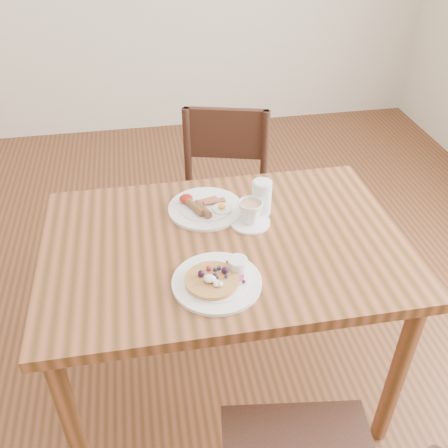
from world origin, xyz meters
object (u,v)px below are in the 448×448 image
(chair_far, at_px, (224,199))
(pancake_plate, at_px, (218,280))
(dining_table, at_px, (224,263))
(water_glass, at_px, (262,198))
(breakfast_plate, at_px, (204,207))
(teacup_saucer, at_px, (250,214))

(chair_far, distance_m, pancake_plate, 0.89)
(dining_table, relative_size, water_glass, 9.47)
(dining_table, bearing_deg, breakfast_plate, 101.28)
(pancake_plate, relative_size, water_glass, 2.13)
(dining_table, xyz_separation_m, water_glass, (0.16, 0.14, 0.16))
(breakfast_plate, xyz_separation_m, water_glass, (0.20, -0.05, 0.05))
(breakfast_plate, height_order, water_glass, water_glass)
(pancake_plate, bearing_deg, teacup_saucer, 60.13)
(dining_table, bearing_deg, chair_far, 80.02)
(breakfast_plate, bearing_deg, teacup_saucer, -36.33)
(teacup_saucer, xyz_separation_m, water_glass, (0.05, 0.06, 0.02))
(pancake_plate, height_order, water_glass, water_glass)
(pancake_plate, bearing_deg, breakfast_plate, 87.62)
(pancake_plate, height_order, breakfast_plate, pancake_plate)
(dining_table, xyz_separation_m, teacup_saucer, (0.11, 0.08, 0.14))
(dining_table, height_order, teacup_saucer, teacup_saucer)
(teacup_saucer, bearing_deg, chair_far, 89.58)
(pancake_plate, xyz_separation_m, water_glass, (0.21, 0.34, 0.05))
(pancake_plate, xyz_separation_m, breakfast_plate, (0.02, 0.39, -0.00))
(chair_far, distance_m, water_glass, 0.59)
(dining_table, distance_m, water_glass, 0.27)
(dining_table, distance_m, chair_far, 0.66)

